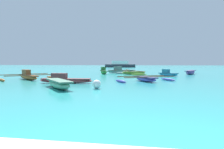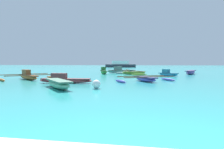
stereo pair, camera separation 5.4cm
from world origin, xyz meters
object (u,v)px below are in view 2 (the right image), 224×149
object	(u,v)px
moored_boat_8	(58,84)
mooring_buoy_0	(96,84)
moored_boat_0	(104,71)
moored_boat_5	(145,79)
moored_boat_3	(191,72)
moored_boat_2	(168,74)
moored_boat_4	(28,76)
moored_boat_6	(65,80)
moored_boat_1	(134,73)
moored_boat_7	(121,71)
distant_ferry	(121,65)

from	to	relation	value
moored_boat_8	mooring_buoy_0	world-z (taller)	mooring_buoy_0
moored_boat_0	moored_boat_5	size ratio (longest dim) A/B	0.61
moored_boat_3	moored_boat_8	world-z (taller)	moored_boat_3
moored_boat_2	moored_boat_5	distance (m)	7.36
moored_boat_0	moored_boat_3	world-z (taller)	moored_boat_0
mooring_buoy_0	moored_boat_2	bearing A→B (deg)	65.95
moored_boat_4	moored_boat_6	bearing A→B (deg)	10.86
moored_boat_1	moored_boat_8	world-z (taller)	moored_boat_8
moored_boat_2	moored_boat_7	distance (m)	8.01
moored_boat_5	moored_boat_7	size ratio (longest dim) A/B	1.16
moored_boat_0	moored_boat_7	world-z (taller)	moored_boat_7
moored_boat_7	mooring_buoy_0	bearing A→B (deg)	-101.53
moored_boat_2	moored_boat_7	size ratio (longest dim) A/B	0.54
moored_boat_1	moored_boat_5	size ratio (longest dim) A/B	0.92
moored_boat_5	moored_boat_6	size ratio (longest dim) A/B	1.23
moored_boat_3	moored_boat_5	bearing A→B (deg)	175.47
moored_boat_0	mooring_buoy_0	world-z (taller)	moored_boat_0
moored_boat_4	moored_boat_7	bearing A→B (deg)	100.71
moored_boat_8	moored_boat_3	bearing A→B (deg)	107.16
moored_boat_0	moored_boat_2	bearing A→B (deg)	47.37
moored_boat_5	mooring_buoy_0	xyz separation A→B (m)	(-2.77, -4.84, 0.04)
moored_boat_6	moored_boat_8	xyz separation A→B (m)	(0.78, -2.80, 0.01)
mooring_buoy_0	moored_boat_5	bearing A→B (deg)	60.15
moored_boat_5	moored_boat_7	distance (m)	12.83
moored_boat_1	moored_boat_8	xyz separation A→B (m)	(-3.57, -14.75, 0.07)
moored_boat_1	distant_ferry	xyz separation A→B (m)	(-6.39, 39.38, 0.67)
moored_boat_7	moored_boat_8	world-z (taller)	moored_boat_7
moored_boat_4	moored_boat_8	bearing A→B (deg)	-5.26
moored_boat_3	moored_boat_8	bearing A→B (deg)	169.17
moored_boat_0	distant_ferry	size ratio (longest dim) A/B	0.30
moored_boat_2	moored_boat_4	world-z (taller)	moored_boat_4
moored_boat_0	moored_boat_8	size ratio (longest dim) A/B	0.93
moored_boat_1	moored_boat_7	bearing A→B (deg)	103.23
moored_boat_8	mooring_buoy_0	size ratio (longest dim) A/B	6.32
mooring_buoy_0	moored_boat_3	bearing A→B (deg)	61.92
moored_boat_0	moored_boat_6	world-z (taller)	moored_boat_0
moored_boat_4	distant_ferry	distance (m)	48.93
moored_boat_3	distant_ferry	distance (m)	40.25
moored_boat_1	moored_boat_3	world-z (taller)	moored_boat_3
moored_boat_2	moored_boat_3	world-z (taller)	moored_boat_2
moored_boat_3	distant_ferry	world-z (taller)	distant_ferry
moored_boat_8	distant_ferry	xyz separation A→B (m)	(-2.82, 54.14, 0.61)
moored_boat_5	mooring_buoy_0	world-z (taller)	mooring_buoy_0
moored_boat_4	moored_boat_6	size ratio (longest dim) A/B	1.23
moored_boat_1	moored_boat_5	distance (m)	9.86
moored_boat_1	mooring_buoy_0	size ratio (longest dim) A/B	8.78
moored_boat_1	moored_boat_4	distance (m)	12.92
moored_boat_3	moored_boat_4	distance (m)	19.43
mooring_buoy_0	moored_boat_8	bearing A→B (deg)	-175.91
moored_boat_2	moored_boat_6	world-z (taller)	moored_boat_2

